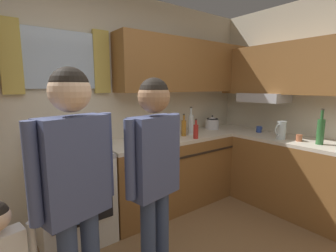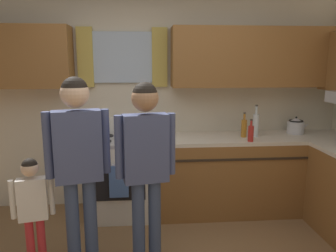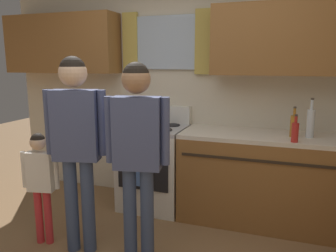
# 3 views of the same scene
# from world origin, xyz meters

# --- Properties ---
(back_wall_unit) EXTENTS (4.60, 0.42, 2.60)m
(back_wall_unit) POSITION_xyz_m (0.04, 1.82, 1.50)
(back_wall_unit) COLOR beige
(back_wall_unit) RESTS_ON ground
(stove_oven) EXTENTS (0.67, 0.67, 1.10)m
(stove_oven) POSITION_xyz_m (-0.36, 1.54, 0.47)
(stove_oven) COLOR silver
(stove_oven) RESTS_ON ground
(bottle_oil_amber) EXTENTS (0.06, 0.06, 0.29)m
(bottle_oil_amber) POSITION_xyz_m (1.05, 1.51, 1.01)
(bottle_oil_amber) COLOR #B27223
(bottle_oil_amber) RESTS_ON kitchen_counter_run
(bottle_tall_clear) EXTENTS (0.07, 0.07, 0.37)m
(bottle_tall_clear) POSITION_xyz_m (1.19, 1.53, 1.04)
(bottle_tall_clear) COLOR silver
(bottle_tall_clear) RESTS_ON kitchen_counter_run
(bottle_sauce_red) EXTENTS (0.06, 0.06, 0.25)m
(bottle_sauce_red) POSITION_xyz_m (1.05, 1.29, 0.99)
(bottle_sauce_red) COLOR red
(bottle_sauce_red) RESTS_ON kitchen_counter_run
(adult_holding_child) EXTENTS (0.49, 0.24, 1.63)m
(adult_holding_child) POSITION_xyz_m (-0.62, 0.49, 1.03)
(adult_holding_child) COLOR #38476B
(adult_holding_child) RESTS_ON ground
(adult_in_plaid) EXTENTS (0.49, 0.22, 1.59)m
(adult_in_plaid) POSITION_xyz_m (-0.09, 0.50, 1.00)
(adult_in_plaid) COLOR #38476B
(adult_in_plaid) RESTS_ON ground
(small_child) EXTENTS (0.33, 0.14, 1.00)m
(small_child) POSITION_xyz_m (-1.00, 0.49, 0.63)
(small_child) COLOR red
(small_child) RESTS_ON ground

